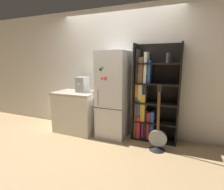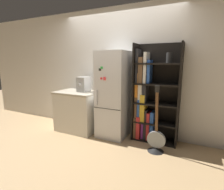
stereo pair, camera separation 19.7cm
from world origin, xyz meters
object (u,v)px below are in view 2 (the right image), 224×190
(bookshelf, at_px, (150,98))
(espresso_machine, at_px, (84,84))
(guitar, at_px, (156,142))
(refrigerator, at_px, (113,95))

(bookshelf, xyz_separation_m, espresso_machine, (-1.42, -0.13, 0.21))
(espresso_machine, bearing_deg, bookshelf, 5.33)
(guitar, bearing_deg, espresso_machine, 169.69)
(refrigerator, height_order, bookshelf, bookshelf)
(bookshelf, bearing_deg, guitar, -61.62)
(refrigerator, xyz_separation_m, espresso_machine, (-0.71, 0.01, 0.17))
(refrigerator, distance_m, espresso_machine, 0.73)
(refrigerator, relative_size, espresso_machine, 5.31)
(guitar, bearing_deg, refrigerator, 162.90)
(bookshelf, distance_m, guitar, 0.82)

